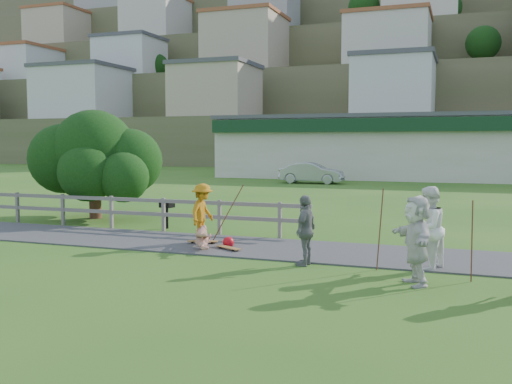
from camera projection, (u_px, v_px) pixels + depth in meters
ground at (170, 253)px, 14.97m from camera, size 260.00×260.00×0.00m
path at (195, 243)px, 16.37m from camera, size 34.00×3.00×0.04m
fence at (96, 206)px, 19.56m from camera, size 15.05×0.10×1.10m
strip_mall at (420, 146)px, 46.15m from camera, size 32.50×10.75×5.10m
hillside at (420, 76)px, 99.30m from camera, size 220.00×67.00×47.50m
skater_rider at (203, 216)px, 16.20m from camera, size 0.65×1.09×1.65m
skater_fallen at (203, 236)px, 15.64m from camera, size 1.85×1.19×0.67m
spectator_a at (428, 228)px, 12.97m from camera, size 1.06×1.16×1.92m
spectator_b at (306, 230)px, 13.46m from camera, size 0.52×1.02×1.68m
spectator_d at (416, 240)px, 11.60m from camera, size 1.18×1.79×1.85m
car_silver at (312, 173)px, 40.40m from camera, size 4.55×1.67×1.49m
tree at (95, 172)px, 21.75m from camera, size 5.09×5.09×3.55m
bbq at (167, 215)px, 19.24m from camera, size 0.50×0.42×0.95m
longboard_rider at (203, 243)px, 16.27m from camera, size 0.88×0.41×0.10m
longboard_fallen at (229, 249)px, 15.30m from camera, size 0.83×0.57×0.09m
helmet at (228, 242)px, 15.78m from camera, size 0.31×0.31×0.31m
pole_rider at (227, 209)px, 16.36m from camera, size 0.03×0.03×1.98m
pole_spec_left at (380, 229)px, 12.92m from camera, size 0.03×0.03×1.88m
pole_spec_right at (472, 241)px, 11.85m from camera, size 0.03×0.03×1.72m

